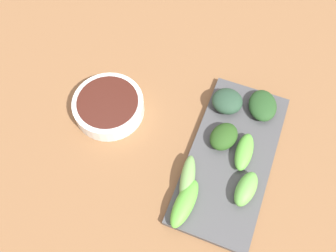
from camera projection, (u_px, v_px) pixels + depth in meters
The scene contains 10 objects.
tabletop at pixel (159, 139), 0.65m from camera, with size 2.10×2.10×0.02m, color olive.
sauce_bowl at pixel (109, 106), 0.65m from camera, with size 0.13×0.13×0.03m.
serving_plate at pixel (231, 157), 0.62m from camera, with size 0.14×0.29×0.01m, color #4A4B4D.
broccoli_leafy_0 at pixel (263, 105), 0.65m from camera, with size 0.05×0.06×0.02m, color #264E23.
broccoli_leafy_1 at pixel (224, 137), 0.62m from camera, with size 0.04×0.06×0.03m, color #2A511C.
broccoli_leafy_2 at pixel (227, 101), 0.65m from camera, with size 0.06×0.05×0.03m, color #2A4934.
broccoli_stalk_3 at pixel (185, 203), 0.56m from camera, with size 0.03×0.08×0.02m, color #5FB93E.
broccoli_stalk_4 at pixel (244, 152), 0.61m from camera, with size 0.03×0.07×0.02m, color #60B540.
broccoli_stalk_5 at pixel (246, 189), 0.57m from camera, with size 0.03×0.06×0.03m, color #69B94C.
broccoli_stalk_6 at pixel (188, 180), 0.58m from camera, with size 0.02×0.08×0.02m, color #76AC57.
Camera 1 is at (0.12, -0.26, 0.60)m, focal length 38.76 mm.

